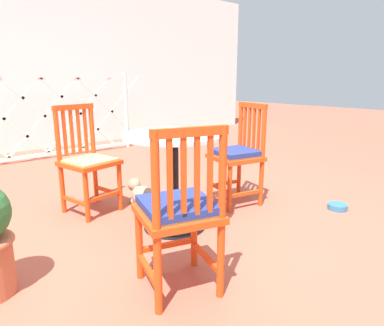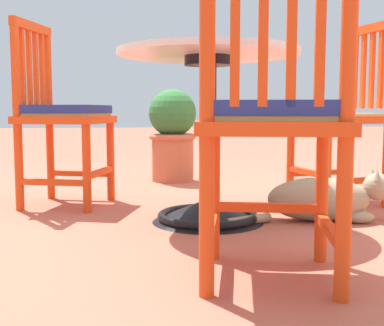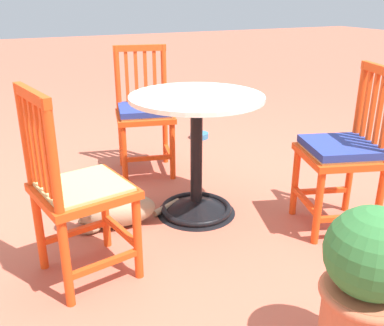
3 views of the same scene
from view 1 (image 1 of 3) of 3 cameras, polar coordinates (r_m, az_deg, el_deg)
The scene contains 9 objects.
ground_plane at distance 2.57m, azimuth -1.59°, elevation -12.04°, with size 24.00×24.00×0.00m, color #AD5642.
building_wall_backdrop at distance 6.09m, azimuth -27.97°, elevation 14.91°, with size 10.00×0.20×2.80m, color white.
lattice_fence_panel at distance 5.23m, azimuth -25.95°, elevation 6.84°, with size 3.72×0.06×1.22m.
cafe_table at distance 2.63m, azimuth -2.95°, elevation -4.79°, with size 0.76×0.76×0.73m.
orange_chair_by_planter at distance 3.13m, azimuth 7.53°, elevation 1.24°, with size 0.48×0.48×0.91m.
orange_chair_tucked_in at distance 3.05m, azimuth -16.95°, elevation 0.15°, with size 0.47×0.47×0.91m.
orange_chair_near_fence at distance 1.81m, azimuth -2.14°, elevation -8.17°, with size 0.50×0.50×0.91m.
tabby_cat at distance 3.12m, azimuth -8.01°, elevation -5.55°, with size 0.27×0.74×0.23m.
pet_water_bowl at distance 3.31m, azimuth 22.98°, elevation -6.68°, with size 0.17×0.17×0.05m, color teal.
Camera 1 is at (-1.46, -1.80, 1.12)m, focal length 32.15 mm.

